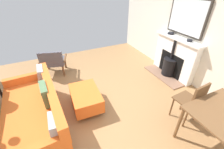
# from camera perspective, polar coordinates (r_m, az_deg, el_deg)

# --- Properties ---
(ground_plane) EXTENTS (5.55, 5.54, 0.01)m
(ground_plane) POSITION_cam_1_polar(r_m,az_deg,el_deg) (3.48, -10.48, -10.28)
(ground_plane) COLOR olive
(wall_left) EXTENTS (0.12, 5.54, 2.66)m
(wall_left) POSITION_cam_1_polar(r_m,az_deg,el_deg) (4.26, 27.39, 15.62)
(wall_left) COLOR beige
(wall_left) RESTS_ON ground
(fireplace) EXTENTS (0.59, 1.39, 1.10)m
(fireplace) POSITION_cam_1_polar(r_m,az_deg,el_deg) (4.43, 22.40, 5.35)
(fireplace) COLOR brown
(fireplace) RESTS_ON ground
(mirror_over_mantel) EXTENTS (0.04, 1.04, 0.85)m
(mirror_over_mantel) POSITION_cam_1_polar(r_m,az_deg,el_deg) (4.17, 26.82, 19.12)
(mirror_over_mantel) COLOR #2D2823
(mantel_bowl_near) EXTENTS (0.16, 0.16, 0.05)m
(mantel_bowl_near) POSITION_cam_1_polar(r_m,az_deg,el_deg) (4.40, 21.61, 14.53)
(mantel_bowl_near) COLOR black
(mantel_bowl_near) RESTS_ON fireplace
(mantel_bowl_far) EXTENTS (0.13, 0.13, 0.05)m
(mantel_bowl_far) POSITION_cam_1_polar(r_m,az_deg,el_deg) (4.03, 27.64, 11.52)
(mantel_bowl_far) COLOR black
(mantel_bowl_far) RESTS_ON fireplace
(sofa) EXTENTS (1.03, 2.03, 0.80)m
(sofa) POSITION_cam_1_polar(r_m,az_deg,el_deg) (3.08, -27.18, -12.38)
(sofa) COLOR #B2B2B7
(sofa) RESTS_ON ground
(ottoman) EXTENTS (0.61, 0.86, 0.39)m
(ottoman) POSITION_cam_1_polar(r_m,az_deg,el_deg) (3.21, -10.05, -8.72)
(ottoman) COLOR #B2B2B7
(ottoman) RESTS_ON ground
(armchair_accent) EXTENTS (0.80, 0.73, 0.77)m
(armchair_accent) POSITION_cam_1_polar(r_m,az_deg,el_deg) (4.44, -21.73, 4.98)
(armchair_accent) COLOR brown
(armchair_accent) RESTS_ON ground
(dining_chair_near_fireplace) EXTENTS (0.43, 0.43, 0.90)m
(dining_chair_near_fireplace) POSITION_cam_1_polar(r_m,az_deg,el_deg) (3.03, 28.54, -8.51)
(dining_chair_near_fireplace) COLOR brown
(dining_chair_near_fireplace) RESTS_ON ground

